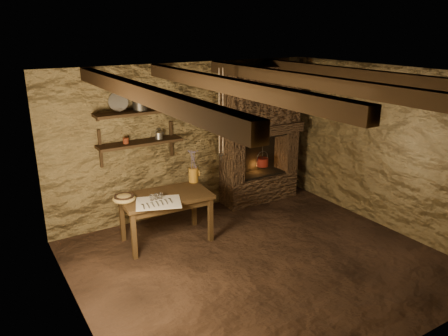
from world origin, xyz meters
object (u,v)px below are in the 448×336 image
stoneware_jug (194,168)px  wooden_bowl (124,199)px  red_pot (262,161)px  iron_stockpot (140,105)px  work_table (166,216)px

stoneware_jug → wooden_bowl: 1.17m
stoneware_jug → red_pot: 1.52m
stoneware_jug → red_pot: (1.48, 0.29, -0.21)m
red_pot → iron_stockpot: bearing=176.7°
stoneware_jug → red_pot: stoneware_jug is taller
work_table → wooden_bowl: wooden_bowl is taller
work_table → red_pot: (2.06, 0.54, 0.32)m
work_table → red_pot: red_pot is taller
stoneware_jug → iron_stockpot: size_ratio=2.38×
stoneware_jug → red_pot: bearing=8.8°
work_table → stoneware_jug: 0.83m
stoneware_jug → iron_stockpot: 1.19m
iron_stockpot → stoneware_jug: bearing=-33.2°
work_table → wooden_bowl: bearing=177.3°
wooden_bowl → stoneware_jug: bearing=9.5°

